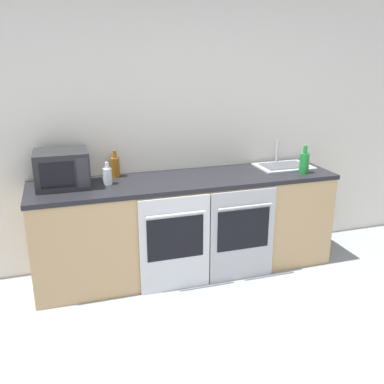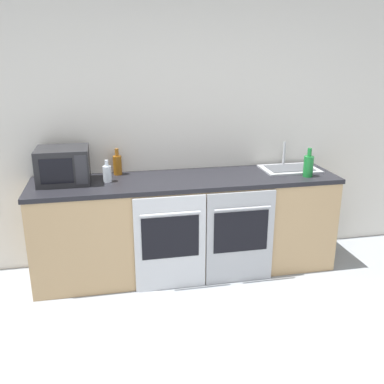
% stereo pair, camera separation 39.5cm
% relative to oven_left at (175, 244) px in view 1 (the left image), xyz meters
% --- Properties ---
extents(wall_back, '(10.00, 0.06, 2.60)m').
position_rel_oven_left_xyz_m(wall_back, '(0.21, 0.70, 0.86)').
color(wall_back, silver).
rests_on(wall_back, ground_plane).
extents(counter_back, '(2.79, 0.68, 0.92)m').
position_rel_oven_left_xyz_m(counter_back, '(0.21, 0.35, 0.02)').
color(counter_back, tan).
rests_on(counter_back, ground_plane).
extents(oven_left, '(0.62, 0.06, 0.86)m').
position_rel_oven_left_xyz_m(oven_left, '(0.00, 0.00, 0.00)').
color(oven_left, silver).
rests_on(oven_left, ground_plane).
extents(oven_right, '(0.62, 0.06, 0.86)m').
position_rel_oven_left_xyz_m(oven_right, '(0.63, 0.00, 0.00)').
color(oven_right, '#A8AAAF').
rests_on(oven_right, ground_plane).
extents(microwave, '(0.44, 0.38, 0.31)m').
position_rel_oven_left_xyz_m(microwave, '(-0.87, 0.42, 0.63)').
color(microwave, '#232326').
rests_on(microwave, counter_back).
extents(bottle_amber, '(0.08, 0.08, 0.25)m').
position_rel_oven_left_xyz_m(bottle_amber, '(-0.40, 0.59, 0.57)').
color(bottle_amber, '#8C5114').
rests_on(bottle_amber, counter_back).
extents(bottle_green, '(0.09, 0.09, 0.27)m').
position_rel_oven_left_xyz_m(bottle_green, '(1.32, 0.17, 0.58)').
color(bottle_green, '#19722D').
rests_on(bottle_green, counter_back).
extents(bottle_clear, '(0.08, 0.08, 0.20)m').
position_rel_oven_left_xyz_m(bottle_clear, '(-0.50, 0.37, 0.55)').
color(bottle_clear, silver).
rests_on(bottle_clear, counter_back).
extents(sink, '(0.54, 0.38, 0.25)m').
position_rel_oven_left_xyz_m(sink, '(1.25, 0.44, 0.49)').
color(sink, '#A8AAAF').
rests_on(sink, counter_back).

